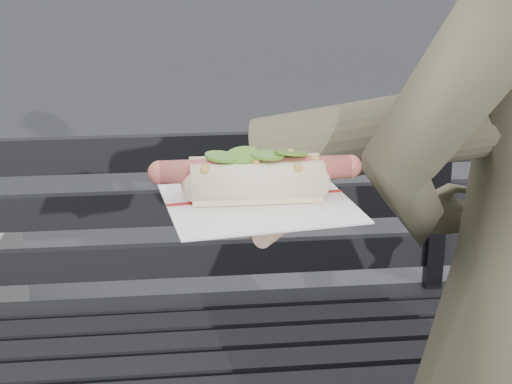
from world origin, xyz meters
TOP-DOWN VIEW (x-y plane):
  - park_bench at (-0.07, 0.82)m, footprint 1.50×0.44m
  - held_hotdog at (0.29, 0.14)m, footprint 0.62×0.32m

SIDE VIEW (x-z plane):
  - park_bench at x=-0.07m, z-range 0.08..0.96m
  - held_hotdog at x=0.29m, z-range 0.98..1.18m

